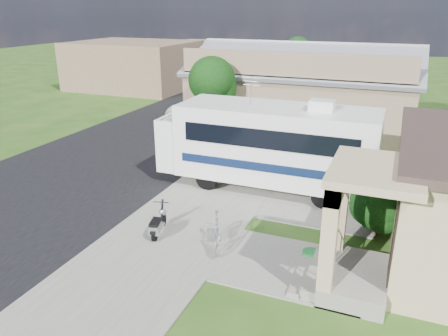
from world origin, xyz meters
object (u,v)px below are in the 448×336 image
at_px(scooter, 158,224).
at_px(pickup_truck, 211,107).
at_px(van, 240,89).
at_px(shrub, 381,200).
at_px(garden_hose, 310,255).
at_px(bicycle, 216,233).
at_px(motorhome, 268,143).

relative_size(scooter, pickup_truck, 0.22).
bearing_deg(van, shrub, -58.20).
relative_size(scooter, garden_hose, 3.14).
height_order(bicycle, van, van).
height_order(van, garden_hose, van).
xyz_separation_m(motorhome, pickup_truck, (-6.43, 9.03, -0.98)).
height_order(motorhome, pickup_truck, motorhome).
bearing_deg(bicycle, shrub, 11.00).
xyz_separation_m(bicycle, garden_hose, (2.74, 0.52, -0.43)).
bearing_deg(scooter, bicycle, -14.66).
bearing_deg(garden_hose, scooter, -173.82).
height_order(shrub, pickup_truck, shrub).
xyz_separation_m(shrub, van, (-11.35, 18.17, -0.28)).
relative_size(motorhome, shrub, 3.53).
relative_size(bicycle, van, 0.27).
xyz_separation_m(shrub, bicycle, (-4.44, -2.72, -0.70)).
height_order(shrub, scooter, shrub).
relative_size(van, garden_hose, 14.47).
bearing_deg(scooter, pickup_truck, 92.71).
distance_m(shrub, bicycle, 5.26).
relative_size(pickup_truck, garden_hose, 14.11).
xyz_separation_m(shrub, scooter, (-6.46, -2.71, -0.80)).
bearing_deg(motorhome, pickup_truck, 125.32).
xyz_separation_m(shrub, garden_hose, (-1.70, -2.20, -1.13)).
distance_m(shrub, scooter, 7.05).
bearing_deg(garden_hose, van, 115.35).
bearing_deg(scooter, motorhome, 54.18).
bearing_deg(van, motorhome, -66.35).
distance_m(scooter, bicycle, 2.02).
bearing_deg(scooter, garden_hose, -8.27).
relative_size(scooter, bicycle, 0.81).
relative_size(motorhome, pickup_truck, 1.33).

